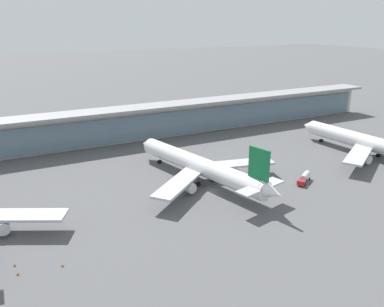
# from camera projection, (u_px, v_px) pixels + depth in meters

# --- Properties ---
(ground_plane) EXTENTS (1200.00, 1200.00, 0.00)m
(ground_plane) POSITION_uv_depth(u_px,v_px,m) (213.00, 191.00, 125.61)
(ground_plane) COLOR #515154
(airliner_centre_stand) EXTENTS (50.15, 66.32, 17.87)m
(airliner_centre_stand) POSITION_uv_depth(u_px,v_px,m) (202.00, 167.00, 130.59)
(airliner_centre_stand) COLOR white
(airliner_centre_stand) RESTS_ON ground
(airliner_right_stand) EXTENTS (51.39, 67.13, 17.87)m
(airliner_right_stand) POSITION_uv_depth(u_px,v_px,m) (371.00, 144.00, 154.67)
(airliner_right_stand) COLOR white
(airliner_right_stand) RESTS_ON ground
(service_truck_under_wing_red) EXTENTS (8.45, 6.54, 2.95)m
(service_truck_under_wing_red) POSITION_uv_depth(u_px,v_px,m) (304.00, 177.00, 131.89)
(service_truck_under_wing_red) COLOR #B21E1E
(service_truck_under_wing_red) RESTS_ON ground
(terminal_building) EXTENTS (261.98, 12.80, 15.20)m
(terminal_building) POSITION_uv_depth(u_px,v_px,m) (141.00, 122.00, 178.45)
(terminal_building) COLOR beige
(terminal_building) RESTS_ON ground
(safety_cone_alpha) EXTENTS (0.62, 0.62, 0.70)m
(safety_cone_alpha) POSITION_uv_depth(u_px,v_px,m) (15.00, 265.00, 87.24)
(safety_cone_alpha) COLOR orange
(safety_cone_alpha) RESTS_ON ground
(safety_cone_bravo) EXTENTS (0.62, 0.62, 0.70)m
(safety_cone_bravo) POSITION_uv_depth(u_px,v_px,m) (62.00, 265.00, 87.13)
(safety_cone_bravo) COLOR orange
(safety_cone_bravo) RESTS_ON ground
(safety_cone_delta) EXTENTS (0.62, 0.62, 0.70)m
(safety_cone_delta) POSITION_uv_depth(u_px,v_px,m) (18.00, 274.00, 84.22)
(safety_cone_delta) COLOR orange
(safety_cone_delta) RESTS_ON ground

